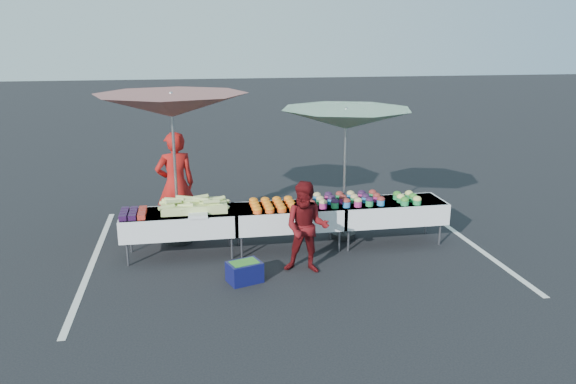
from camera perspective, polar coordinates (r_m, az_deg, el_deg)
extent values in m
plane|color=black|center=(9.64, 0.00, -5.73)|extent=(80.00, 80.00, 0.00)
cube|color=silver|center=(9.65, -19.19, -6.63)|extent=(0.10, 5.00, 0.00)
cube|color=silver|center=(10.65, 17.25, -4.36)|extent=(0.10, 5.00, 0.00)
cube|color=white|center=(9.27, -11.02, -2.14)|extent=(1.80, 0.75, 0.04)
cube|color=white|center=(9.32, -10.97, -3.07)|extent=(1.86, 0.81, 0.36)
cylinder|color=slate|center=(9.23, -15.99, -6.08)|extent=(0.04, 0.04, 0.39)
cylinder|color=slate|center=(9.77, -15.67, -4.82)|extent=(0.04, 0.04, 0.39)
cylinder|color=slate|center=(9.19, -5.73, -5.62)|extent=(0.04, 0.04, 0.39)
cylinder|color=slate|center=(9.74, -6.01, -4.38)|extent=(0.04, 0.04, 0.39)
cube|color=white|center=(9.40, 0.00, -1.58)|extent=(1.80, 0.75, 0.04)
cube|color=white|center=(9.45, 0.00, -2.51)|extent=(1.86, 0.81, 0.36)
cylinder|color=slate|center=(9.20, -4.73, -5.57)|extent=(0.04, 0.04, 0.39)
cylinder|color=slate|center=(9.75, -5.07, -4.33)|extent=(0.04, 0.04, 0.39)
cylinder|color=slate|center=(9.48, 5.22, -4.93)|extent=(0.04, 0.04, 0.39)
cylinder|color=slate|center=(10.01, 4.33, -3.77)|extent=(0.04, 0.04, 0.39)
cube|color=white|center=(9.87, 10.34, -1.01)|extent=(1.80, 0.75, 0.04)
cube|color=white|center=(9.92, 10.30, -1.90)|extent=(1.86, 0.81, 0.36)
cylinder|color=slate|center=(9.52, 6.15, -4.86)|extent=(0.04, 0.04, 0.39)
cylinder|color=slate|center=(10.05, 5.22, -3.71)|extent=(0.04, 0.04, 0.39)
cylinder|color=slate|center=(10.09, 15.16, -4.14)|extent=(0.04, 0.04, 0.39)
cylinder|color=slate|center=(10.59, 13.82, -3.10)|extent=(0.04, 0.04, 0.39)
cube|color=black|center=(9.06, -16.44, -2.53)|extent=(0.12, 0.12, 0.08)
cube|color=black|center=(9.19, -16.35, -2.26)|extent=(0.12, 0.12, 0.08)
cube|color=black|center=(9.32, -16.27, -2.00)|extent=(0.12, 0.12, 0.08)
cube|color=black|center=(9.45, -16.19, -1.75)|extent=(0.12, 0.12, 0.08)
cube|color=black|center=(9.04, -15.56, -2.49)|extent=(0.12, 0.12, 0.08)
cube|color=black|center=(9.17, -15.49, -2.22)|extent=(0.12, 0.12, 0.08)
cube|color=black|center=(9.31, -15.41, -1.96)|extent=(0.12, 0.12, 0.08)
cube|color=black|center=(9.44, -15.35, -1.71)|extent=(0.12, 0.12, 0.08)
cube|color=maroon|center=(9.03, -14.68, -2.45)|extent=(0.12, 0.12, 0.08)
cube|color=maroon|center=(9.16, -14.61, -2.18)|extent=(0.12, 0.12, 0.08)
cube|color=maroon|center=(9.29, -14.56, -1.92)|extent=(0.12, 0.12, 0.08)
cube|color=maroon|center=(9.43, -14.50, -1.67)|extent=(0.12, 0.12, 0.08)
cube|color=#CFDC71|center=(9.29, -9.51, -1.44)|extent=(1.05, 0.55, 0.14)
cylinder|color=#CFDC71|center=(9.43, -7.69, -0.88)|extent=(0.27, 0.09, 0.10)
cylinder|color=#CFDC71|center=(9.31, -11.88, -0.86)|extent=(0.27, 0.14, 0.07)
cylinder|color=#CFDC71|center=(9.15, -8.84, -0.72)|extent=(0.27, 0.14, 0.09)
cylinder|color=#CFDC71|center=(9.32, -12.14, -1.22)|extent=(0.27, 0.15, 0.10)
cylinder|color=#CFDC71|center=(9.21, -10.63, -1.04)|extent=(0.27, 0.15, 0.08)
cylinder|color=#CFDC71|center=(9.29, -9.78, -0.66)|extent=(0.27, 0.10, 0.10)
cylinder|color=#CFDC71|center=(9.18, -9.77, -0.89)|extent=(0.27, 0.07, 0.08)
cylinder|color=#CFDC71|center=(9.09, -10.33, -1.36)|extent=(0.27, 0.14, 0.09)
cylinder|color=#CFDC71|center=(9.45, -10.53, -0.56)|extent=(0.27, 0.12, 0.08)
cylinder|color=#CFDC71|center=(9.38, -6.75, -0.86)|extent=(0.27, 0.16, 0.08)
cylinder|color=#CFDC71|center=(9.23, -11.48, -0.99)|extent=(0.27, 0.11, 0.07)
cylinder|color=#CFDC71|center=(9.06, -10.04, -1.68)|extent=(0.27, 0.10, 0.07)
cylinder|color=#CFDC71|center=(9.40, -8.90, -0.50)|extent=(0.27, 0.12, 0.08)
cylinder|color=#CFDC71|center=(9.06, -12.24, -1.51)|extent=(0.27, 0.15, 0.08)
cylinder|color=#CFDC71|center=(9.30, -11.65, -0.76)|extent=(0.27, 0.10, 0.08)
cylinder|color=#CFDC71|center=(9.22, -8.23, -0.98)|extent=(0.27, 0.16, 0.10)
cylinder|color=#CFDC71|center=(9.18, -11.29, -0.79)|extent=(0.27, 0.12, 0.09)
cylinder|color=#CFDC71|center=(9.04, -7.80, -1.00)|extent=(0.27, 0.09, 0.07)
cylinder|color=#CFDC71|center=(9.09, -7.39, -1.34)|extent=(0.27, 0.10, 0.09)
cylinder|color=#CFDC71|center=(9.15, -7.96, -1.33)|extent=(0.27, 0.12, 0.09)
cylinder|color=#CFDC71|center=(9.50, -8.95, -0.81)|extent=(0.27, 0.10, 0.08)
cylinder|color=#CFDC71|center=(9.25, -7.22, -0.73)|extent=(0.27, 0.14, 0.10)
cylinder|color=#CFDC71|center=(9.48, -7.66, -0.78)|extent=(0.27, 0.12, 0.07)
cylinder|color=#CFDC71|center=(9.45, -8.04, -0.85)|extent=(0.27, 0.07, 0.10)
cylinder|color=#CFDC71|center=(9.07, -6.85, -1.53)|extent=(0.27, 0.09, 0.10)
cylinder|color=#CFDC71|center=(9.09, -11.56, -0.98)|extent=(0.27, 0.17, 0.08)
cube|color=white|center=(8.97, -9.14, -2.35)|extent=(0.30, 0.25, 0.05)
cylinder|color=#FF5A1C|center=(9.05, -3.12, -2.01)|extent=(0.15, 0.15, 0.05)
ellipsoid|color=orange|center=(9.04, -3.12, -1.76)|extent=(0.15, 0.15, 0.08)
cylinder|color=#FF5A1C|center=(9.22, -3.26, -1.67)|extent=(0.15, 0.15, 0.05)
ellipsoid|color=orange|center=(9.21, -3.26, -1.44)|extent=(0.15, 0.15, 0.08)
cylinder|color=#FF5A1C|center=(9.39, -3.39, -1.35)|extent=(0.15, 0.15, 0.05)
ellipsoid|color=orange|center=(9.38, -3.40, -1.12)|extent=(0.15, 0.15, 0.08)
cylinder|color=#FF5A1C|center=(9.56, -3.52, -1.04)|extent=(0.15, 0.15, 0.05)
ellipsoid|color=orange|center=(9.55, -3.53, -0.81)|extent=(0.15, 0.15, 0.08)
cylinder|color=#FF5A1C|center=(9.07, -1.86, -1.94)|extent=(0.15, 0.15, 0.05)
ellipsoid|color=orange|center=(9.06, -1.87, -1.70)|extent=(0.15, 0.15, 0.08)
cylinder|color=#FF5A1C|center=(9.24, -2.03, -1.61)|extent=(0.15, 0.15, 0.05)
ellipsoid|color=orange|center=(9.23, -2.03, -1.37)|extent=(0.15, 0.15, 0.08)
cylinder|color=#FF5A1C|center=(9.41, -2.18, -1.29)|extent=(0.15, 0.15, 0.05)
ellipsoid|color=orange|center=(9.40, -2.19, -1.06)|extent=(0.15, 0.15, 0.08)
cylinder|color=#FF5A1C|center=(9.58, -2.34, -0.98)|extent=(0.15, 0.15, 0.05)
ellipsoid|color=orange|center=(9.57, -2.34, -0.75)|extent=(0.15, 0.15, 0.08)
cylinder|color=#FF5A1C|center=(9.10, -0.62, -1.88)|extent=(0.15, 0.15, 0.05)
ellipsoid|color=orange|center=(9.09, -0.62, -1.63)|extent=(0.15, 0.15, 0.08)
cylinder|color=#FF5A1C|center=(9.27, -0.80, -1.55)|extent=(0.15, 0.15, 0.05)
ellipsoid|color=orange|center=(9.26, -0.80, -1.31)|extent=(0.15, 0.15, 0.08)
cylinder|color=#FF5A1C|center=(9.44, -0.98, -1.23)|extent=(0.15, 0.15, 0.05)
ellipsoid|color=orange|center=(9.43, -0.98, -1.00)|extent=(0.15, 0.15, 0.08)
cylinder|color=#FF5A1C|center=(9.61, -1.15, -0.92)|extent=(0.15, 0.15, 0.05)
ellipsoid|color=orange|center=(9.60, -1.16, -0.70)|extent=(0.15, 0.15, 0.08)
cylinder|color=#FF5A1C|center=(9.14, 0.62, -1.81)|extent=(0.15, 0.15, 0.05)
ellipsoid|color=orange|center=(9.12, 0.62, -1.57)|extent=(0.15, 0.15, 0.08)
cylinder|color=#FF5A1C|center=(9.31, 0.41, -1.48)|extent=(0.15, 0.15, 0.05)
ellipsoid|color=orange|center=(9.29, 0.41, -1.25)|extent=(0.15, 0.15, 0.08)
cylinder|color=#FF5A1C|center=(9.48, 0.21, -1.17)|extent=(0.15, 0.15, 0.05)
ellipsoid|color=orange|center=(9.46, 0.21, -0.94)|extent=(0.15, 0.15, 0.08)
cylinder|color=#FF5A1C|center=(9.64, 0.02, -0.87)|extent=(0.15, 0.15, 0.05)
ellipsoid|color=orange|center=(9.63, 0.02, -0.64)|extent=(0.15, 0.15, 0.08)
cylinder|color=#297AC3|center=(9.24, 2.38, -1.45)|extent=(0.13, 0.13, 0.10)
ellipsoid|color=maroon|center=(9.23, 2.38, -1.10)|extent=(0.14, 0.14, 0.10)
cylinder|color=#B72773|center=(9.45, 2.09, -1.07)|extent=(0.13, 0.13, 0.10)
ellipsoid|color=maroon|center=(9.43, 2.09, -0.72)|extent=(0.14, 0.14, 0.10)
cylinder|color=#238F4A|center=(9.66, 1.81, -0.70)|extent=(0.13, 0.13, 0.10)
ellipsoid|color=maroon|center=(9.64, 1.82, -0.36)|extent=(0.14, 0.14, 0.10)
cylinder|color=#B72773|center=(9.29, 3.58, -1.39)|extent=(0.13, 0.13, 0.10)
ellipsoid|color=tan|center=(9.27, 3.59, -1.03)|extent=(0.14, 0.14, 0.10)
cylinder|color=#238F4A|center=(9.49, 3.27, -1.01)|extent=(0.13, 0.13, 0.10)
ellipsoid|color=tan|center=(9.48, 3.28, -0.66)|extent=(0.14, 0.14, 0.10)
cylinder|color=#297AC3|center=(9.70, 2.97, -0.64)|extent=(0.13, 0.13, 0.10)
ellipsoid|color=tan|center=(9.68, 2.97, -0.30)|extent=(0.14, 0.14, 0.10)
cylinder|color=#238F4A|center=(9.34, 4.78, -1.32)|extent=(0.13, 0.13, 0.10)
ellipsoid|color=#26112E|center=(9.32, 4.78, -0.97)|extent=(0.14, 0.14, 0.10)
cylinder|color=#297AC3|center=(9.54, 4.44, -0.94)|extent=(0.13, 0.13, 0.10)
ellipsoid|color=#26112E|center=(9.52, 4.45, -0.60)|extent=(0.14, 0.14, 0.10)
cylinder|color=#B72773|center=(9.74, 4.12, -0.58)|extent=(0.13, 0.13, 0.10)
ellipsoid|color=#26112E|center=(9.73, 4.12, -0.24)|extent=(0.14, 0.14, 0.10)
cylinder|color=#297AC3|center=(9.39, 5.96, -1.26)|extent=(0.13, 0.13, 0.10)
ellipsoid|color=maroon|center=(9.37, 5.97, -0.90)|extent=(0.14, 0.14, 0.10)
cylinder|color=#B72773|center=(9.59, 5.60, -0.88)|extent=(0.13, 0.13, 0.10)
ellipsoid|color=maroon|center=(9.57, 5.60, -0.54)|extent=(0.14, 0.14, 0.10)
cylinder|color=#238F4A|center=(9.79, 5.25, -0.52)|extent=(0.13, 0.13, 0.10)
ellipsoid|color=maroon|center=(9.78, 5.26, -0.19)|extent=(0.14, 0.14, 0.10)
cylinder|color=#B72773|center=(9.44, 7.12, -1.19)|extent=(0.13, 0.13, 0.10)
ellipsoid|color=tan|center=(9.43, 7.13, -0.84)|extent=(0.14, 0.14, 0.10)
cylinder|color=#238F4A|center=(9.65, 6.74, -0.82)|extent=(0.13, 0.13, 0.10)
ellipsoid|color=tan|center=(9.63, 6.75, -0.48)|extent=(0.14, 0.14, 0.10)
cylinder|color=#297AC3|center=(9.85, 6.37, -0.46)|extent=(0.13, 0.13, 0.10)
ellipsoid|color=tan|center=(9.83, 6.38, -0.13)|extent=(0.14, 0.14, 0.10)
cylinder|color=#238F4A|center=(9.50, 8.28, -1.13)|extent=(0.13, 0.13, 0.10)
ellipsoid|color=#26112E|center=(9.49, 8.29, -0.78)|extent=(0.14, 0.14, 0.10)
cylinder|color=#297AC3|center=(9.70, 7.87, -0.76)|extent=(0.13, 0.13, 0.10)
ellipsoid|color=#26112E|center=(9.69, 7.88, -0.42)|extent=(0.14, 0.14, 0.10)
cylinder|color=#B72773|center=(9.91, 7.48, -0.41)|extent=(0.13, 0.13, 0.10)
ellipsoid|color=#26112E|center=(9.89, 7.49, -0.07)|extent=(0.14, 0.14, 0.10)
cylinder|color=#297AC3|center=(9.57, 9.41, -1.06)|extent=(0.13, 0.13, 0.10)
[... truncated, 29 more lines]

